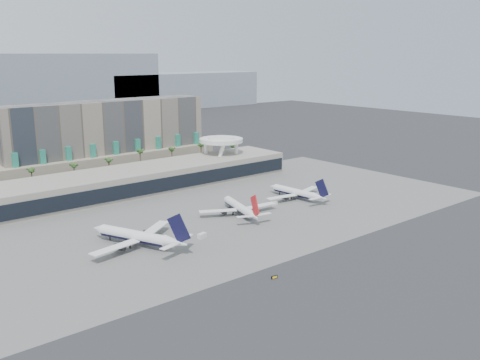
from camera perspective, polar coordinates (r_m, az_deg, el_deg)
ground at (r=204.45m, az=5.83°, el=-6.89°), size 900.00×900.00×0.00m
apron_pad at (r=243.93m, az=-3.43°, el=-3.45°), size 260.00×130.00×0.06m
hotel at (r=345.75m, az=-13.96°, el=4.04°), size 140.00×30.00×42.00m
terminal at (r=286.89m, az=-9.96°, el=0.28°), size 170.00×32.50×14.50m
saucer_structure at (r=319.59m, az=-2.03°, el=3.99°), size 26.00×26.00×21.89m
palm_row at (r=319.59m, az=-12.06°, el=2.25°), size 157.80×2.80×13.10m
airliner_left at (r=204.43m, az=-10.89°, el=-5.91°), size 41.00×42.26×15.50m
airliner_centre at (r=239.24m, az=-0.03°, el=-2.94°), size 36.10×37.41×13.26m
airliner_right at (r=266.48m, az=6.03°, el=-1.32°), size 36.43×37.59×12.97m
service_vehicle_a at (r=210.80m, az=-4.09°, el=-5.94°), size 4.24×2.77×1.91m
service_vehicle_b at (r=255.45m, az=3.65°, el=-2.50°), size 3.38×2.30×1.61m
taxiway_sign at (r=174.66m, az=3.68°, el=-10.31°), size 2.32×0.71×1.05m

